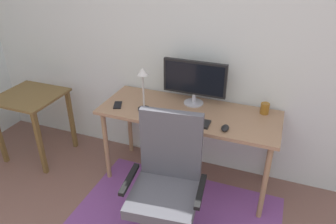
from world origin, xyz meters
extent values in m
cube|color=silver|center=(0.00, 2.20, 1.30)|extent=(6.00, 0.10, 2.60)
cube|color=#977150|center=(-0.15, 1.83, 0.75)|extent=(1.58, 0.61, 0.03)
cylinder|color=#9B7751|center=(-0.88, 1.58, 0.37)|extent=(0.04, 0.04, 0.73)
cylinder|color=#9B7751|center=(0.58, 1.58, 0.37)|extent=(0.04, 0.04, 0.73)
cylinder|color=#9B7751|center=(-0.88, 2.07, 0.37)|extent=(0.04, 0.04, 0.73)
cylinder|color=#9B7751|center=(0.58, 2.07, 0.37)|extent=(0.04, 0.04, 0.73)
cylinder|color=#B2B2B7|center=(-0.15, 1.99, 0.77)|extent=(0.18, 0.18, 0.01)
cylinder|color=#B2B2B7|center=(-0.15, 1.99, 0.82)|extent=(0.04, 0.04, 0.09)
cube|color=black|center=(-0.15, 1.99, 1.01)|extent=(0.58, 0.04, 0.31)
cube|color=black|center=(-0.15, 1.97, 1.01)|extent=(0.54, 0.00, 0.27)
cube|color=black|center=(-0.13, 1.65, 0.77)|extent=(0.43, 0.13, 0.02)
ellipsoid|color=black|center=(0.21, 1.63, 0.78)|extent=(0.06, 0.10, 0.03)
cylinder|color=brown|center=(0.47, 2.02, 0.81)|extent=(0.08, 0.08, 0.10)
cube|color=black|center=(-0.79, 1.70, 0.77)|extent=(0.12, 0.16, 0.01)
cylinder|color=black|center=(-0.53, 1.71, 0.77)|extent=(0.11, 0.11, 0.01)
cylinder|color=beige|center=(-0.53, 1.71, 0.93)|extent=(0.02, 0.02, 0.32)
cone|color=beige|center=(-0.53, 1.71, 1.12)|extent=(0.10, 0.10, 0.06)
cylinder|color=slate|center=(-0.08, 1.06, 0.24)|extent=(0.06, 0.06, 0.37)
cube|color=#4C4C51|center=(-0.08, 1.06, 0.46)|extent=(0.53, 0.53, 0.08)
cube|color=#4C4C51|center=(-0.11, 1.26, 0.78)|extent=(0.46, 0.11, 0.55)
cube|color=black|center=(-0.34, 1.03, 0.57)|extent=(0.08, 0.34, 0.03)
cube|color=black|center=(0.18, 1.09, 0.57)|extent=(0.08, 0.34, 0.03)
cube|color=brown|center=(-1.78, 1.66, 0.71)|extent=(0.60, 0.58, 0.02)
cube|color=brown|center=(-1.52, 1.41, 0.35)|extent=(0.04, 0.04, 0.69)
cube|color=brown|center=(-2.04, 1.91, 0.35)|extent=(0.04, 0.04, 0.69)
cube|color=brown|center=(-1.52, 1.91, 0.35)|extent=(0.04, 0.04, 0.69)
camera|label=1|loc=(0.55, -0.52, 2.08)|focal=33.74mm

